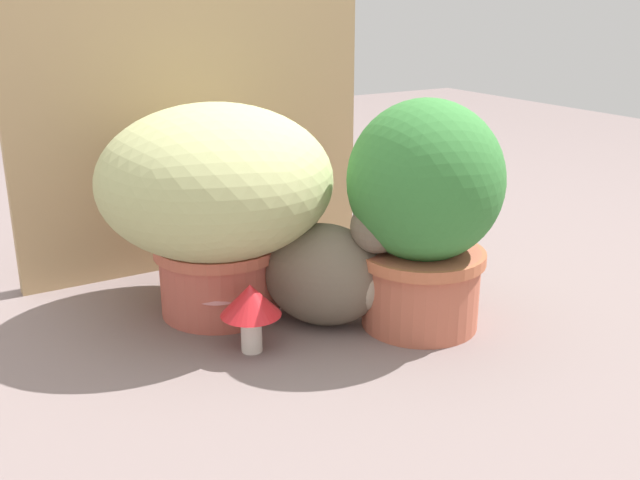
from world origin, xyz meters
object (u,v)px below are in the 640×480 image
grass_planter (216,194)px  cat (332,270)px  mushroom_ornament_pink (218,292)px  mushroom_ornament_red (251,304)px  leafy_planter (424,208)px

grass_planter → cat: grass_planter is taller
grass_planter → cat: 0.29m
cat → mushroom_ornament_pink: (-0.21, 0.11, -0.04)m
cat → mushroom_ornament_red: size_ratio=2.49×
mushroom_ornament_red → cat: bearing=7.1°
leafy_planter → mushroom_ornament_red: size_ratio=3.39×
grass_planter → mushroom_ornament_red: bearing=-97.7°
grass_planter → leafy_planter: size_ratio=1.04×
cat → mushroom_ornament_red: 0.20m
grass_planter → leafy_planter: 0.44m
mushroom_ornament_pink → leafy_planter: bearing=-29.2°
cat → mushroom_ornament_pink: 0.24m
leafy_planter → mushroom_ornament_pink: leafy_planter is taller
mushroom_ornament_red → leafy_planter: bearing=-11.3°
leafy_planter → mushroom_ornament_pink: size_ratio=4.26×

